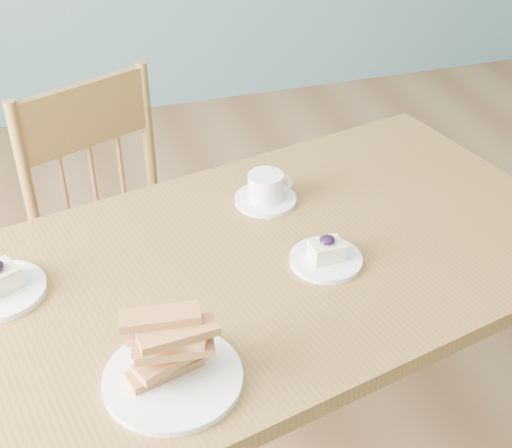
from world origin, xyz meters
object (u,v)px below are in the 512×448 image
(dining_table, at_px, (275,280))
(dining_chair, at_px, (125,244))
(cheesecake_plate_near, at_px, (326,256))
(biscotti_plate, at_px, (171,360))
(coffee_cup, at_px, (266,190))

(dining_table, xyz_separation_m, dining_chair, (-0.28, 0.49, -0.19))
(dining_chair, xyz_separation_m, cheesecake_plate_near, (0.37, -0.55, 0.28))
(dining_chair, distance_m, cheesecake_plate_near, 0.72)
(dining_table, bearing_deg, biscotti_plate, -147.14)
(coffee_cup, relative_size, biscotti_plate, 0.61)
(dining_table, height_order, biscotti_plate, biscotti_plate)
(dining_table, bearing_deg, coffee_cup, 65.34)
(biscotti_plate, bearing_deg, coffee_cup, 56.16)
(coffee_cup, bearing_deg, dining_chair, 140.34)
(cheesecake_plate_near, distance_m, coffee_cup, 0.26)
(dining_table, height_order, coffee_cup, coffee_cup)
(dining_chair, distance_m, biscotti_plate, 0.84)
(dining_chair, relative_size, coffee_cup, 6.20)
(dining_table, relative_size, cheesecake_plate_near, 9.71)
(dining_chair, height_order, cheesecake_plate_near, dining_chair)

